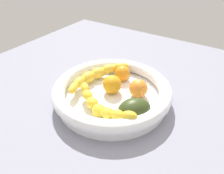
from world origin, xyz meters
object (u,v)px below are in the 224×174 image
banana_draped_left (95,75)px  orange_mid_right (122,73)px  orange_mid_left (112,84)px  orange_front (138,88)px  banana_draped_right (101,106)px  fruit_bowl (112,93)px  avocado_dark (134,109)px

banana_draped_left → orange_mid_right: bearing=41.6°
orange_mid_left → orange_mid_right: size_ratio=1.11×
orange_front → orange_mid_left: (-7.75, -2.61, 0.08)cm
banana_draped_right → orange_mid_right: size_ratio=4.14×
banana_draped_left → fruit_bowl: bearing=-20.1°
fruit_bowl → banana_draped_right: bearing=-74.8°
banana_draped_right → orange_front: (4.44, 13.10, -0.04)cm
orange_mid_right → avocado_dark: (12.63, -14.93, 0.42)cm
orange_front → orange_mid_left: bearing=-161.4°
banana_draped_right → orange_mid_left: (-3.31, 10.48, 0.04)cm
avocado_dark → orange_front: bearing=111.5°
fruit_bowl → orange_mid_left: size_ratio=6.27×
orange_mid_left → orange_mid_right: bearing=97.9°
orange_mid_left → avocado_dark: (11.53, -6.97, 0.13)cm
fruit_bowl → orange_mid_left: orange_mid_left is taller
orange_mid_right → avocado_dark: bearing=-49.8°
banana_draped_left → orange_front: (15.67, 0.72, 0.21)cm
fruit_bowl → orange_mid_right: orange_mid_right is taller
orange_mid_left → avocado_dark: size_ratio=0.64×
banana_draped_right → orange_mid_right: (-4.41, 18.44, -0.25)cm
fruit_bowl → avocado_dark: 12.30cm
orange_front → banana_draped_left: bearing=-177.4°
banana_draped_left → orange_front: 15.69cm
orange_mid_right → banana_draped_right: bearing=-76.6°
fruit_bowl → avocado_dark: bearing=-27.9°
banana_draped_left → orange_mid_left: bearing=-13.4°
banana_draped_right → avocado_dark: 8.94cm
orange_mid_right → orange_mid_left: bearing=-82.1°
orange_front → orange_mid_left: orange_mid_left is taller
fruit_bowl → banana_draped_left: banana_draped_left is taller
orange_mid_right → orange_front: bearing=-31.1°
fruit_bowl → banana_draped_right: banana_draped_right is taller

